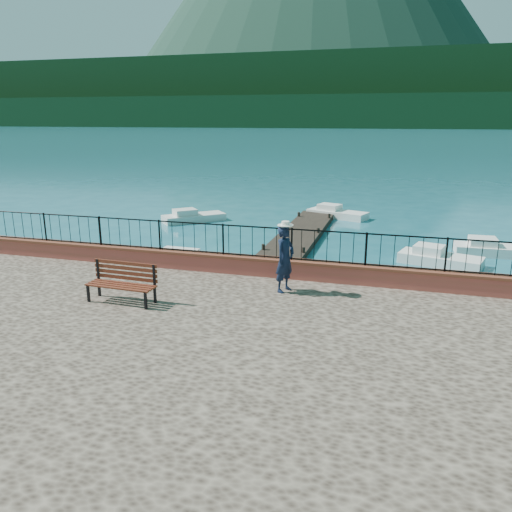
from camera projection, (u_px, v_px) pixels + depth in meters
The scene contains 14 objects.
ground at pixel (270, 371), 12.17m from camera, with size 2000.00×2000.00×0.00m, color #19596B.
parapet at pixel (301, 269), 15.19m from camera, with size 28.00×0.46×0.58m, color #AE423E.
railing at pixel (301, 245), 14.99m from camera, with size 27.00×0.05×0.95m, color black.
dock at pixel (292, 244), 23.77m from camera, with size 2.00×16.00×0.30m, color #2D231C.
far_forest at pixel (400, 112), 287.47m from camera, with size 900.00×60.00×18.00m, color black.
foothills at pixel (402, 93), 339.52m from camera, with size 900.00×120.00×44.00m, color black.
park_bench at pixel (122, 291), 13.26m from camera, with size 1.92×0.70×1.05m.
person at pixel (285, 259), 13.92m from camera, with size 0.69×0.45×1.90m, color black.
hat at pixel (285, 223), 13.65m from camera, with size 0.44×0.44×0.12m, color white.
boat_0 at pixel (193, 260), 20.12m from camera, with size 4.35×1.30×0.80m, color silver.
boat_1 at pixel (441, 256), 20.79m from camera, with size 3.28×1.30×0.80m, color white.
boat_2 at pixel (494, 246), 22.27m from camera, with size 3.27×1.30×0.80m, color silver.
boat_3 at pixel (194, 215), 29.49m from camera, with size 3.63×1.30×0.80m, color silver.
boat_4 at pixel (337, 211), 30.62m from camera, with size 3.66×1.30×0.80m, color silver.
Camera 1 is at (2.70, -10.64, 5.97)m, focal length 35.00 mm.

